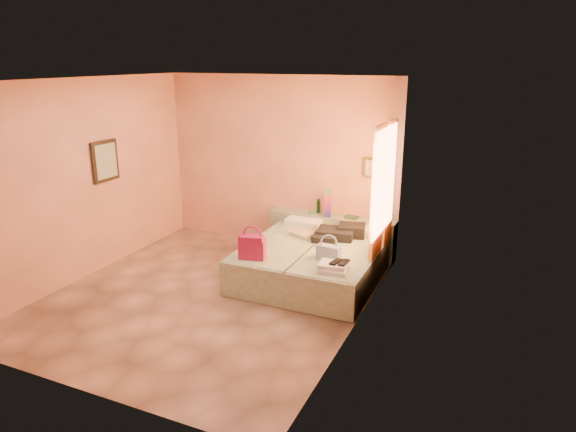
# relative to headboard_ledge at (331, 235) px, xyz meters

# --- Properties ---
(ground) EXTENTS (4.50, 4.50, 0.00)m
(ground) POSITION_rel_headboard_ledge_xyz_m (-0.98, -2.10, -0.33)
(ground) COLOR tan
(ground) RESTS_ON ground
(room_walls) EXTENTS (4.02, 4.51, 2.81)m
(room_walls) POSITION_rel_headboard_ledge_xyz_m (-0.77, -1.53, 1.46)
(room_walls) COLOR #FFA488
(room_walls) RESTS_ON ground
(headboard_ledge) EXTENTS (2.05, 0.30, 0.65)m
(headboard_ledge) POSITION_rel_headboard_ledge_xyz_m (0.00, 0.00, 0.00)
(headboard_ledge) COLOR #93A184
(headboard_ledge) RESTS_ON ground
(bed_left) EXTENTS (0.91, 2.01, 0.50)m
(bed_left) POSITION_rel_headboard_ledge_xyz_m (-0.38, -1.05, -0.08)
(bed_left) COLOR #B4D0A7
(bed_left) RESTS_ON ground
(bed_right) EXTENTS (0.91, 2.01, 0.50)m
(bed_right) POSITION_rel_headboard_ledge_xyz_m (0.52, -1.05, -0.08)
(bed_right) COLOR #B4D0A7
(bed_right) RESTS_ON ground
(water_bottle) EXTENTS (0.07, 0.07, 0.22)m
(water_bottle) POSITION_rel_headboard_ledge_xyz_m (-0.25, 0.06, 0.44)
(water_bottle) COLOR #153B1A
(water_bottle) RESTS_ON headboard_ledge
(rainbow_box) EXTENTS (0.12, 0.12, 0.43)m
(rainbow_box) POSITION_rel_headboard_ledge_xyz_m (-0.05, -0.08, 0.54)
(rainbow_box) COLOR #AC154B
(rainbow_box) RESTS_ON headboard_ledge
(small_dish) EXTENTS (0.14, 0.14, 0.03)m
(small_dish) POSITION_rel_headboard_ledge_xyz_m (-0.33, -0.03, 0.34)
(small_dish) COLOR #4C8C6A
(small_dish) RESTS_ON headboard_ledge
(green_book) EXTENTS (0.22, 0.17, 0.03)m
(green_book) POSITION_rel_headboard_ledge_xyz_m (0.33, -0.01, 0.34)
(green_book) COLOR #274A2A
(green_book) RESTS_ON headboard_ledge
(flower_vase) EXTENTS (0.20, 0.20, 0.24)m
(flower_vase) POSITION_rel_headboard_ledge_xyz_m (0.82, 0.02, 0.45)
(flower_vase) COLOR white
(flower_vase) RESTS_ON headboard_ledge
(magenta_handbag) EXTENTS (0.38, 0.26, 0.32)m
(magenta_handbag) POSITION_rel_headboard_ledge_xyz_m (-0.49, -1.78, 0.34)
(magenta_handbag) COLOR #AC154B
(magenta_handbag) RESTS_ON bed_left
(khaki_garment) EXTENTS (0.42, 0.38, 0.06)m
(khaki_garment) POSITION_rel_headboard_ledge_xyz_m (-0.21, -0.68, 0.20)
(khaki_garment) COLOR tan
(khaki_garment) RESTS_ON bed_left
(clothes_pile) EXTENTS (0.65, 0.65, 0.17)m
(clothes_pile) POSITION_rel_headboard_ledge_xyz_m (0.31, -0.58, 0.26)
(clothes_pile) COLOR black
(clothes_pile) RESTS_ON bed_right
(blue_handbag) EXTENTS (0.32, 0.16, 0.20)m
(blue_handbag) POSITION_rel_headboard_ledge_xyz_m (0.45, -1.43, 0.27)
(blue_handbag) COLOR #3A4E8D
(blue_handbag) RESTS_ON bed_right
(towel_stack) EXTENTS (0.38, 0.34, 0.10)m
(towel_stack) POSITION_rel_headboard_ledge_xyz_m (0.64, -1.76, 0.23)
(towel_stack) COLOR silver
(towel_stack) RESTS_ON bed_right
(sandal_pair) EXTENTS (0.20, 0.24, 0.02)m
(sandal_pair) POSITION_rel_headboard_ledge_xyz_m (0.70, -1.71, 0.29)
(sandal_pair) COLOR black
(sandal_pair) RESTS_ON towel_stack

